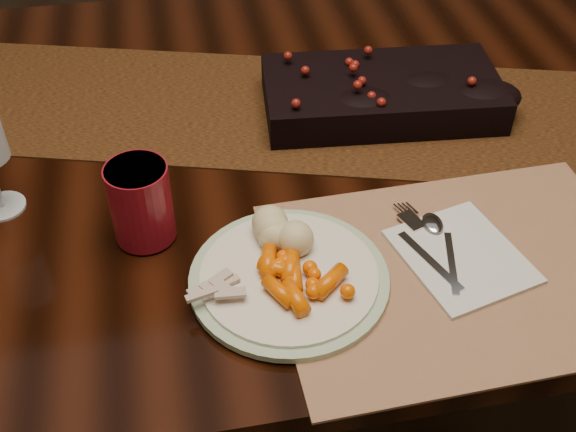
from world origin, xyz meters
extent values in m
plane|color=black|center=(0.00, 0.00, 0.00)|extent=(5.00, 5.00, 0.00)
cube|color=black|center=(0.00, 0.00, 0.38)|extent=(1.80, 1.00, 0.75)
cube|color=black|center=(0.05, 0.05, 0.75)|extent=(1.59, 0.75, 0.00)
cube|color=brown|center=(0.20, -0.33, 0.75)|extent=(0.47, 0.35, 0.00)
cylinder|color=silver|center=(-0.02, -0.32, 0.76)|extent=(0.27, 0.27, 0.01)
cube|color=silver|center=(0.20, -0.32, 0.76)|extent=(0.17, 0.19, 0.01)
cylinder|color=maroon|center=(-0.18, -0.20, 0.81)|extent=(0.10, 0.10, 0.11)
camera|label=1|loc=(-0.13, -0.90, 1.40)|focal=45.00mm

